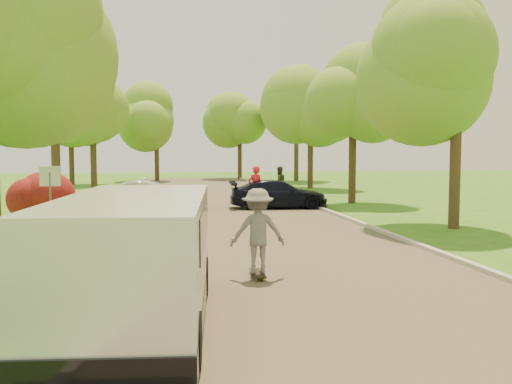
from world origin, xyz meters
TOP-DOWN VIEW (x-y plane):
  - ground at (0.00, 0.00)m, footprint 100.00×100.00m
  - road at (0.00, 8.00)m, footprint 8.00×60.00m
  - curb_left at (-4.05, 8.00)m, footprint 0.18×60.00m
  - curb_right at (4.05, 8.00)m, footprint 0.18×60.00m
  - street_sign at (-5.80, 4.00)m, footprint 0.55×0.06m
  - red_shrub at (-6.30, 5.50)m, footprint 1.70×1.70m
  - tree_l_midb at (-6.81, 12.00)m, footprint 4.30×4.20m
  - tree_l_far at (-6.39, 22.00)m, footprint 4.92×4.80m
  - tree_r_mida at (7.02, 5.00)m, footprint 5.13×5.00m
  - tree_r_midb at (6.60, 14.00)m, footprint 4.51×4.40m
  - tree_r_far at (7.23, 24.00)m, footprint 5.33×5.20m
  - tree_bg_a at (-8.78, 30.00)m, footprint 5.12×5.00m
  - tree_bg_b at (8.22, 32.00)m, footprint 5.12×5.00m
  - tree_bg_c at (-2.79, 34.00)m, footprint 4.92×4.80m
  - tree_bg_d at (4.22, 36.00)m, footprint 5.12×5.00m
  - minivan at (-3.20, -3.78)m, footprint 2.62×5.47m
  - silver_sedan at (-3.30, 11.92)m, footprint 4.01×1.70m
  - dark_sedan at (2.36, 12.16)m, footprint 4.44×2.06m
  - longboard at (-0.85, -1.01)m, footprint 0.28×0.90m
  - skateboarder at (-0.85, -1.01)m, footprint 1.15×0.68m
  - person_striped at (1.33, 12.21)m, footprint 0.80×0.64m
  - person_olive at (3.39, 16.88)m, footprint 0.98×0.85m

SIDE VIEW (x-z plane):
  - ground at x=0.00m, z-range 0.00..0.00m
  - road at x=0.00m, z-range 0.00..0.01m
  - curb_left at x=-4.05m, z-range 0.00..0.12m
  - curb_right at x=4.05m, z-range 0.00..0.12m
  - longboard at x=-0.85m, z-range 0.05..0.15m
  - dark_sedan at x=2.36m, z-range 0.00..1.25m
  - silver_sedan at x=-3.30m, z-range 0.00..1.29m
  - person_olive at x=3.39m, z-range 0.00..1.70m
  - person_striped at x=1.33m, z-range 0.00..1.89m
  - skateboarder at x=-0.85m, z-range 0.11..1.86m
  - minivan at x=-3.20m, z-range 0.05..2.02m
  - red_shrub at x=-6.30m, z-range 0.12..2.07m
  - street_sign at x=-5.80m, z-range 0.48..2.65m
  - tree_l_midb at x=-6.81m, z-range 1.28..7.89m
  - tree_r_midb at x=6.60m, z-range 1.38..8.38m
  - tree_bg_c at x=-2.79m, z-range 1.35..8.69m
  - tree_bg_a at x=-8.78m, z-range 1.45..9.18m
  - tree_bg_d at x=4.22m, z-range 1.45..9.18m
  - tree_l_far at x=-6.39m, z-range 1.57..9.36m
  - tree_r_mida at x=7.02m, z-range 1.56..9.51m
  - tree_bg_b at x=8.22m, z-range 1.56..9.51m
  - tree_r_far at x=7.23m, z-range 1.66..10.00m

